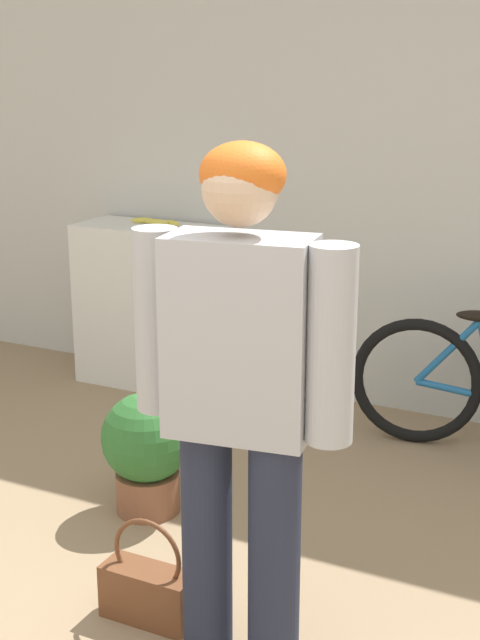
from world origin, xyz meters
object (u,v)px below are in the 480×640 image
handbag (148,589)px  potted_plant (147,448)px  person (240,382)px  banana (156,222)px

handbag → potted_plant: potted_plant is taller
person → handbag: size_ratio=4.31×
banana → handbag: size_ratio=0.89×
person → potted_plant: 1.19m
banana → potted_plant: banana is taller
person → banana: size_ratio=4.85×
handbag → potted_plant: size_ratio=0.72×
potted_plant → handbag: bearing=-57.8°
banana → potted_plant: 1.67m
person → banana: person is taller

